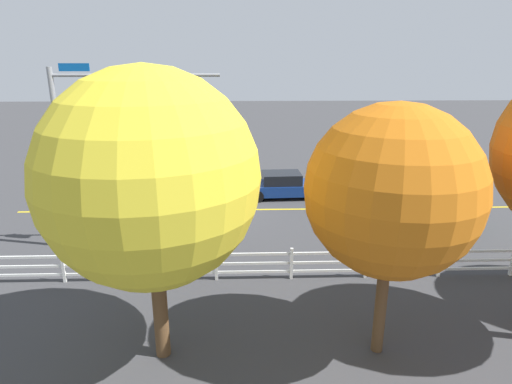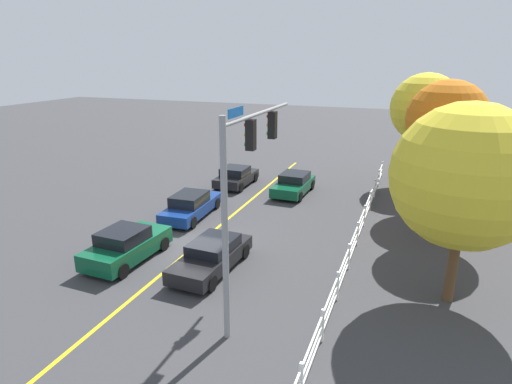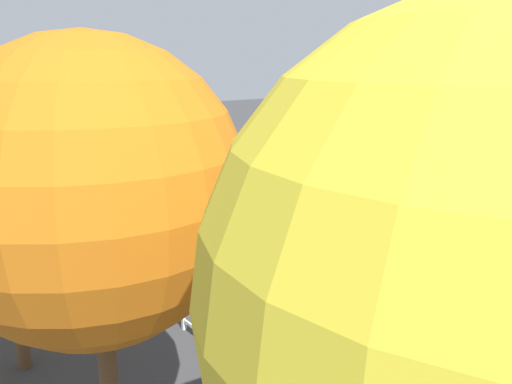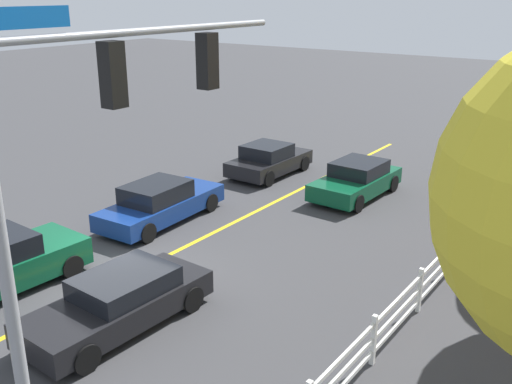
% 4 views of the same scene
% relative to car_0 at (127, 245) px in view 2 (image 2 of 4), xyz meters
% --- Properties ---
extents(ground_plane, '(120.00, 120.00, 0.00)m').
position_rel_car_0_xyz_m(ground_plane, '(-2.16, 2.09, -0.72)').
color(ground_plane, '#38383A').
extents(lane_center_stripe, '(28.00, 0.16, 0.01)m').
position_rel_car_0_xyz_m(lane_center_stripe, '(-6.16, 2.09, -0.71)').
color(lane_center_stripe, gold).
rests_on(lane_center_stripe, ground_plane).
extents(signal_assembly, '(6.24, 0.38, 7.19)m').
position_rel_car_0_xyz_m(signal_assembly, '(1.80, 6.33, 4.29)').
color(signal_assembly, gray).
rests_on(signal_assembly, ground_plane).
extents(car_0, '(4.31, 2.12, 1.50)m').
position_rel_car_0_xyz_m(car_0, '(0.00, 0.00, 0.00)').
color(car_0, '#0C4C2D').
rests_on(car_0, ground_plane).
extents(car_1, '(4.60, 2.03, 1.27)m').
position_rel_car_0_xyz_m(car_1, '(-0.55, 3.86, -0.08)').
color(car_1, black).
rests_on(car_1, ground_plane).
extents(car_2, '(4.22, 2.04, 1.34)m').
position_rel_car_0_xyz_m(car_2, '(-11.91, 4.22, -0.07)').
color(car_2, '#0C4C2D').
rests_on(car_2, ground_plane).
extents(car_3, '(4.82, 2.03, 1.39)m').
position_rel_car_0_xyz_m(car_3, '(-5.79, 0.03, -0.05)').
color(car_3, navy).
rests_on(car_3, ground_plane).
extents(car_4, '(3.96, 1.98, 1.34)m').
position_rel_car_0_xyz_m(car_4, '(-12.26, -0.00, -0.07)').
color(car_4, black).
rests_on(car_4, ground_plane).
extents(white_rail_fence, '(26.10, 0.10, 1.15)m').
position_rel_car_0_xyz_m(white_rail_fence, '(-5.16, 9.23, -0.11)').
color(white_rail_fence, white).
rests_on(white_rail_fence, ground_plane).
extents(tree_0, '(4.14, 4.14, 6.45)m').
position_rel_car_0_xyz_m(tree_0, '(-6.99, 13.08, 3.66)').
color(tree_0, brown).
rests_on(tree_0, ground_plane).
extents(tree_1, '(4.43, 4.43, 7.44)m').
position_rel_car_0_xyz_m(tree_1, '(-11.83, 12.86, 4.49)').
color(tree_1, brown).
rests_on(tree_1, ground_plane).
extents(tree_2, '(4.59, 4.59, 7.58)m').
position_rel_car_0_xyz_m(tree_2, '(-17.07, 11.73, 4.56)').
color(tree_2, brown).
rests_on(tree_2, ground_plane).
extents(tree_3, '(5.06, 5.06, 7.26)m').
position_rel_car_0_xyz_m(tree_3, '(-1.41, 13.08, 4.00)').
color(tree_3, brown).
rests_on(tree_3, ground_plane).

